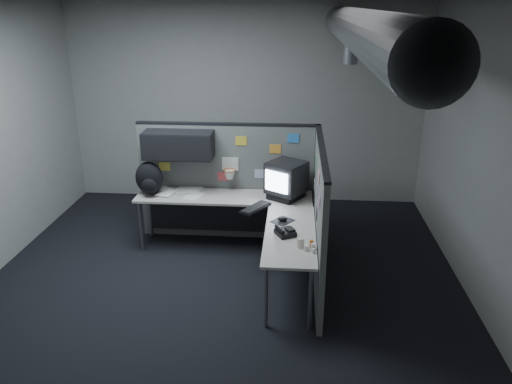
# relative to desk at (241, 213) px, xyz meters

# --- Properties ---
(room) EXTENTS (5.62, 5.62, 3.22)m
(room) POSITION_rel_desk_xyz_m (0.41, -0.70, 1.48)
(room) COLOR black
(room) RESTS_ON ground
(partition_back) EXTENTS (2.44, 0.42, 1.63)m
(partition_back) POSITION_rel_desk_xyz_m (-0.40, 0.53, 0.38)
(partition_back) COLOR #5E605E
(partition_back) RESTS_ON ground
(partition_right) EXTENTS (0.07, 2.23, 1.63)m
(partition_right) POSITION_rel_desk_xyz_m (0.95, -0.49, 0.21)
(partition_right) COLOR #5E605E
(partition_right) RESTS_ON ground
(desk) EXTENTS (2.31, 2.11, 0.73)m
(desk) POSITION_rel_desk_xyz_m (0.00, 0.00, 0.00)
(desk) COLOR #BBB2A9
(desk) RESTS_ON ground
(monitor) EXTENTS (0.58, 0.58, 0.48)m
(monitor) POSITION_rel_desk_xyz_m (0.56, 0.28, 0.37)
(monitor) COLOR black
(monitor) RESTS_ON desk
(keyboard) EXTENTS (0.38, 0.48, 0.04)m
(keyboard) POSITION_rel_desk_xyz_m (0.20, -0.14, 0.14)
(keyboard) COLOR black
(keyboard) RESTS_ON desk
(mouse) EXTENTS (0.30, 0.31, 0.05)m
(mouse) POSITION_rel_desk_xyz_m (0.54, -0.47, 0.13)
(mouse) COLOR black
(mouse) RESTS_ON desk
(phone) EXTENTS (0.26, 0.26, 0.10)m
(phone) POSITION_rel_desk_xyz_m (0.58, -0.83, 0.15)
(phone) COLOR black
(phone) RESTS_ON desk
(bottles) EXTENTS (0.12, 0.18, 0.08)m
(bottles) POSITION_rel_desk_xyz_m (0.85, -1.15, 0.15)
(bottles) COLOR silver
(bottles) RESTS_ON desk
(cup) EXTENTS (0.10, 0.10, 0.11)m
(cup) POSITION_rel_desk_xyz_m (0.74, -1.11, 0.17)
(cup) COLOR beige
(cup) RESTS_ON desk
(papers) EXTENTS (0.79, 0.61, 0.02)m
(papers) POSITION_rel_desk_xyz_m (-0.91, 0.39, 0.13)
(papers) COLOR white
(papers) RESTS_ON desk
(backpack) EXTENTS (0.38, 0.35, 0.44)m
(backpack) POSITION_rel_desk_xyz_m (-1.23, 0.27, 0.33)
(backpack) COLOR black
(backpack) RESTS_ON desk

